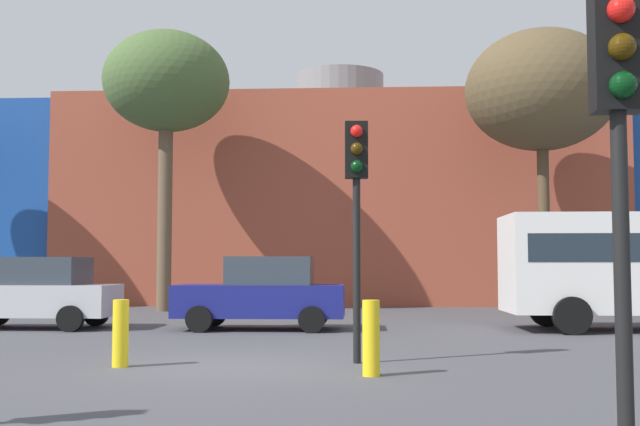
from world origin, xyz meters
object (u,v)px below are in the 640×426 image
parked_car_1 (35,293)px  bare_tree_0 (167,84)px  bollard_yellow_1 (371,338)px  bare_tree_1 (541,91)px  traffic_light_near_right (619,116)px  traffic_light_island (357,185)px  parked_car_2 (263,293)px  bollard_yellow_0 (121,333)px

parked_car_1 → bare_tree_0: size_ratio=0.42×
bollard_yellow_1 → bare_tree_1: bearing=68.3°
bare_tree_1 → bollard_yellow_1: (-5.77, -14.54, -6.69)m
bare_tree_1 → parked_car_1: bearing=-153.6°
traffic_light_near_right → bollard_yellow_1: 5.76m
parked_car_1 → traffic_light_island: bearing=141.3°
bare_tree_0 → parked_car_2: bearing=-59.7°
bare_tree_1 → bollard_yellow_0: 18.04m
bollard_yellow_1 → bollard_yellow_0: bearing=168.5°
parked_car_2 → traffic_light_near_right: size_ratio=1.13×
traffic_light_near_right → bare_tree_0: size_ratio=0.37×
bollard_yellow_0 → bollard_yellow_1: 3.83m
traffic_light_near_right → traffic_light_island: 6.75m
bare_tree_1 → parked_car_2: bearing=-140.2°
traffic_light_near_right → bollard_yellow_0: (-5.52, 5.83, -2.11)m
traffic_light_island → bare_tree_0: bearing=-157.1°
traffic_light_island → bollard_yellow_0: size_ratio=3.78×
parked_car_2 → traffic_light_near_right: 13.55m
traffic_light_near_right → bollard_yellow_1: traffic_light_near_right is taller
parked_car_1 → bare_tree_0: bare_tree_0 is taller
parked_car_1 → parked_car_2: size_ratio=1.00×
parked_car_1 → bare_tree_1: bare_tree_1 is taller
bare_tree_1 → bare_tree_0: bearing=177.8°
parked_car_1 → bollard_yellow_0: 8.14m
traffic_light_near_right → bare_tree_1: 20.54m
parked_car_2 → bollard_yellow_0: bearing=79.6°
bare_tree_0 → bare_tree_1: bare_tree_0 is taller
traffic_light_island → bollard_yellow_1: (0.20, -1.39, -2.28)m
bollard_yellow_1 → parked_car_2: bearing=107.9°
parked_car_2 → bollard_yellow_0: 7.04m
traffic_light_island → bare_tree_1: 15.10m
parked_car_2 → traffic_light_near_right: (4.24, -12.74, 1.75)m
traffic_light_near_right → traffic_light_island: bearing=-161.6°
bollard_yellow_0 → bare_tree_1: bearing=55.3°
traffic_light_near_right → traffic_light_island: size_ratio=0.93×
parked_car_1 → bollard_yellow_1: 11.12m
parked_car_1 → parked_car_2: (5.56, 0.00, 0.00)m
bare_tree_0 → bollard_yellow_0: bearing=-78.0°
parked_car_2 → bollard_yellow_0: parked_car_2 is taller
traffic_light_near_right → bollard_yellow_1: size_ratio=3.40×
parked_car_2 → bare_tree_1: size_ratio=0.43×
parked_car_1 → bare_tree_1: size_ratio=0.43×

